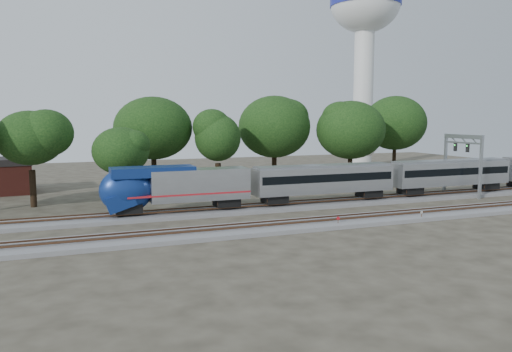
{
  "coord_description": "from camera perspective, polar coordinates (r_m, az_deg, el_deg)",
  "views": [
    {
      "loc": [
        -22.16,
        -47.22,
        10.69
      ],
      "look_at": [
        -1.94,
        5.0,
        4.12
      ],
      "focal_mm": 35.0,
      "sensor_mm": 36.0,
      "label": 1
    }
  ],
  "objects": [
    {
      "name": "water_tower",
      "position": [
        111.91,
        12.34,
        16.6
      ],
      "size": [
        14.74,
        14.74,
        40.81
      ],
      "color": "silver",
      "rests_on": "ground"
    },
    {
      "name": "signal_gantry",
      "position": [
        73.82,
        22.55,
        2.63
      ],
      "size": [
        0.58,
        6.91,
        8.4
      ],
      "color": "gray",
      "rests_on": "ground"
    },
    {
      "name": "track_near",
      "position": [
        49.7,
        5.87,
        -5.53
      ],
      "size": [
        160.0,
        5.0,
        0.73
      ],
      "color": "slate",
      "rests_on": "ground"
    },
    {
      "name": "tree_5",
      "position": [
        78.32,
        2.11,
        5.63
      ],
      "size": [
        9.41,
        9.41,
        13.27
      ],
      "color": "black",
      "rests_on": "ground"
    },
    {
      "name": "switch_stand_white",
      "position": [
        54.93,
        18.41,
        -4.19
      ],
      "size": [
        0.33,
        0.08,
        1.02
      ],
      "rotation": [
        0.0,
        0.0,
        0.16
      ],
      "color": "#512D19",
      "rests_on": "ground"
    },
    {
      "name": "switch_stand_red",
      "position": [
        49.75,
        9.37,
        -5.04
      ],
      "size": [
        0.32,
        0.11,
        1.03
      ],
      "rotation": [
        0.0,
        0.0,
        -0.26
      ],
      "color": "#512D19",
      "rests_on": "ground"
    },
    {
      "name": "tree_2",
      "position": [
        62.5,
        -15.19,
        2.77
      ],
      "size": [
        6.8,
        6.8,
        9.59
      ],
      "color": "black",
      "rests_on": "ground"
    },
    {
      "name": "tree_4",
      "position": [
        70.76,
        -4.39,
        4.37
      ],
      "size": [
        8.0,
        8.0,
        11.28
      ],
      "color": "black",
      "rests_on": "ground"
    },
    {
      "name": "track_far",
      "position": [
        58.6,
        1.41,
        -3.62
      ],
      "size": [
        160.0,
        5.0,
        0.73
      ],
      "color": "slate",
      "rests_on": "ground"
    },
    {
      "name": "tree_7",
      "position": [
        90.34,
        15.63,
        5.84
      ],
      "size": [
        9.91,
        9.91,
        13.98
      ],
      "color": "black",
      "rests_on": "ground"
    },
    {
      "name": "tree_1",
      "position": [
        65.01,
        -24.38,
        3.97
      ],
      "size": [
        8.43,
        8.43,
        11.88
      ],
      "color": "black",
      "rests_on": "ground"
    },
    {
      "name": "tree_6",
      "position": [
        79.14,
        10.78,
        5.17
      ],
      "size": [
        8.91,
        8.91,
        12.57
      ],
      "color": "black",
      "rests_on": "ground"
    },
    {
      "name": "tree_3",
      "position": [
        72.79,
        -11.68,
        5.36
      ],
      "size": [
        9.34,
        9.34,
        13.16
      ],
      "color": "black",
      "rests_on": "ground"
    },
    {
      "name": "ground",
      "position": [
        53.25,
        3.9,
        -4.91
      ],
      "size": [
        160.0,
        160.0,
        0.0
      ],
      "primitive_type": "plane",
      "color": "#383328",
      "rests_on": "ground"
    },
    {
      "name": "switch_lever",
      "position": [
        51.16,
        12.77,
        -5.37
      ],
      "size": [
        0.54,
        0.38,
        0.3
      ],
      "primitive_type": "cube",
      "rotation": [
        0.0,
        0.0,
        -0.17
      ],
      "color": "#512D19",
      "rests_on": "ground"
    }
  ]
}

